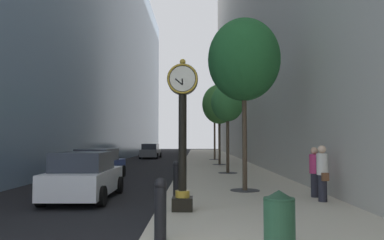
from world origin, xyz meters
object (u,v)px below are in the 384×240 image
(bollard_nearest, at_px, (160,207))
(street_tree_near, at_px, (244,60))
(pedestrian_by_clock, at_px, (315,171))
(car_grey_near, at_px, (151,151))
(street_clock, at_px, (183,127))
(car_white_mid, at_px, (84,176))
(car_blue_far, at_px, (98,165))
(bollard_third, at_px, (176,177))
(trash_bin, at_px, (279,221))
(pedestrian_walking, at_px, (322,172))
(street_tree_far, at_px, (215,105))
(street_tree_mid_near, at_px, (227,103))
(street_tree_mid_far, at_px, (219,104))

(bollard_nearest, distance_m, street_tree_near, 8.45)
(street_tree_near, xyz_separation_m, pedestrian_by_clock, (2.12, -1.53, -4.07))
(street_tree_near, distance_m, car_grey_near, 28.65)
(street_clock, bearing_deg, car_white_mid, 143.07)
(car_blue_far, bearing_deg, car_white_mid, -79.16)
(bollard_third, relative_size, trash_bin, 1.12)
(trash_bin, xyz_separation_m, pedestrian_walking, (2.51, 5.16, 0.37))
(street_tree_near, bearing_deg, pedestrian_by_clock, -35.83)
(bollard_nearest, distance_m, trash_bin, 2.21)
(street_clock, distance_m, car_white_mid, 4.60)
(street_tree_near, height_order, street_tree_far, street_tree_far)
(street_clock, bearing_deg, trash_bin, -64.65)
(car_blue_far, bearing_deg, bollard_third, -54.46)
(bollard_third, distance_m, pedestrian_by_clock, 4.65)
(street_tree_mid_near, distance_m, street_tree_mid_far, 7.36)
(street_tree_mid_near, height_order, car_grey_near, street_tree_mid_near)
(bollard_nearest, xyz_separation_m, car_grey_near, (-4.47, 34.27, 0.04))
(bollard_nearest, xyz_separation_m, bollard_third, (0.00, 5.62, 0.00))
(pedestrian_walking, xyz_separation_m, car_white_mid, (-7.71, 1.14, -0.26))
(street_clock, bearing_deg, street_tree_near, 60.50)
(trash_bin, relative_size, pedestrian_by_clock, 0.64)
(street_clock, bearing_deg, pedestrian_by_clock, 28.61)
(bollard_nearest, relative_size, car_grey_near, 0.26)
(car_white_mid, relative_size, car_blue_far, 0.90)
(street_tree_mid_far, relative_size, street_tree_far, 0.93)
(street_tree_far, relative_size, trash_bin, 6.41)
(bollard_nearest, xyz_separation_m, car_blue_far, (-4.31, 11.65, 0.02))
(bollard_third, xyz_separation_m, car_blue_far, (-4.31, 6.04, 0.02))
(street_tree_far, bearing_deg, street_tree_mid_near, -90.00)
(bollard_third, bearing_deg, street_tree_near, 25.59)
(pedestrian_walking, height_order, car_grey_near, pedestrian_walking)
(trash_bin, distance_m, car_grey_near, 35.65)
(street_tree_far, bearing_deg, pedestrian_walking, -85.17)
(bollard_nearest, distance_m, pedestrian_walking, 6.34)
(street_tree_far, bearing_deg, pedestrian_by_clock, -84.85)
(car_white_mid, xyz_separation_m, car_blue_far, (-1.17, 6.13, -0.01))
(car_blue_far, bearing_deg, street_tree_mid_near, 20.11)
(street_tree_mid_far, distance_m, car_grey_near, 15.11)
(street_tree_far, bearing_deg, car_grey_near, 141.99)
(car_grey_near, relative_size, car_blue_far, 0.99)
(street_clock, height_order, pedestrian_walking, street_clock)
(street_tree_mid_far, relative_size, car_grey_near, 1.38)
(trash_bin, bearing_deg, bollard_third, 107.90)
(street_clock, bearing_deg, bollard_nearest, -96.01)
(street_clock, relative_size, street_tree_far, 0.61)
(car_grey_near, bearing_deg, car_blue_far, -89.61)
(street_tree_mid_near, xyz_separation_m, pedestrian_by_clock, (2.12, -8.87, -3.16))
(street_clock, height_order, car_blue_far, street_clock)
(street_clock, bearing_deg, street_tree_mid_far, 83.24)
(car_blue_far, bearing_deg, street_tree_near, -35.34)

